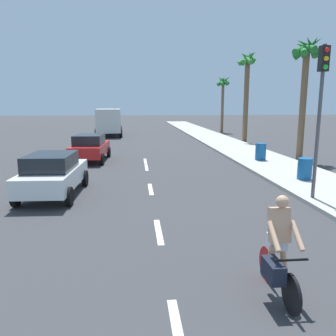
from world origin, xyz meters
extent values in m
plane|color=#38383A|center=(0.00, 20.00, 0.00)|extent=(160.00, 160.00, 0.00)
cube|color=#B2ADA3|center=(6.90, 22.00, 0.07)|extent=(3.60, 80.00, 0.14)
cube|color=white|center=(0.00, 4.32, 0.00)|extent=(0.16, 1.80, 0.01)
cube|color=white|center=(0.00, 8.42, 0.00)|extent=(0.16, 1.80, 0.01)
cube|color=white|center=(0.00, 12.96, 0.00)|extent=(0.16, 1.80, 0.01)
cube|color=white|center=(0.00, 17.62, 0.00)|extent=(0.16, 1.80, 0.01)
cube|color=white|center=(0.00, 19.64, 0.00)|extent=(0.16, 1.80, 0.01)
cylinder|color=black|center=(1.87, 4.68, 0.33)|extent=(0.05, 0.66, 0.66)
cylinder|color=red|center=(1.88, 5.73, 0.33)|extent=(0.05, 0.66, 0.66)
cube|color=black|center=(1.87, 5.20, 0.51)|extent=(0.04, 0.95, 0.04)
cylinder|color=black|center=(1.88, 5.41, 0.75)|extent=(0.03, 0.03, 0.48)
cube|color=black|center=(1.87, 4.76, 0.88)|extent=(0.56, 0.03, 0.03)
cube|color=tan|center=(1.87, 5.28, 1.28)|extent=(0.34, 0.32, 0.63)
sphere|color=tan|center=(1.87, 5.22, 1.71)|extent=(0.22, 0.22, 0.22)
cube|color=white|center=(1.87, 5.33, 0.95)|extent=(0.32, 0.22, 0.28)
cube|color=black|center=(1.65, 4.91, 0.63)|extent=(0.24, 0.52, 0.32)
cylinder|color=tan|center=(1.99, 5.28, 0.63)|extent=(0.11, 0.32, 0.62)
cylinder|color=tan|center=(1.75, 5.28, 0.63)|extent=(0.11, 0.20, 0.63)
cylinder|color=tan|center=(2.07, 5.02, 1.18)|extent=(0.09, 0.49, 0.41)
cylinder|color=tan|center=(1.67, 5.02, 1.18)|extent=(0.09, 0.49, 0.41)
cube|color=white|center=(-3.58, 12.43, 0.69)|extent=(1.90, 4.19, 0.64)
cube|color=black|center=(-3.59, 12.23, 1.29)|extent=(1.61, 2.20, 0.56)
cylinder|color=black|center=(-4.39, 13.87, 0.32)|extent=(0.21, 0.65, 0.64)
cylinder|color=black|center=(-2.66, 13.80, 0.32)|extent=(0.21, 0.65, 0.64)
cylinder|color=black|center=(-4.51, 11.07, 0.32)|extent=(0.21, 0.65, 0.64)
cylinder|color=black|center=(-2.78, 11.00, 0.32)|extent=(0.21, 0.65, 0.64)
cube|color=red|center=(-3.22, 20.09, 0.69)|extent=(2.00, 4.29, 0.64)
cube|color=black|center=(-3.23, 19.88, 1.29)|extent=(1.67, 2.27, 0.56)
cylinder|color=black|center=(-4.02, 21.57, 0.32)|extent=(0.22, 0.65, 0.64)
cylinder|color=black|center=(-2.26, 21.47, 0.32)|extent=(0.22, 0.65, 0.64)
cylinder|color=black|center=(-4.18, 18.72, 0.32)|extent=(0.22, 0.65, 0.64)
cylinder|color=black|center=(-2.41, 18.62, 0.32)|extent=(0.22, 0.65, 0.64)
cube|color=beige|center=(-3.37, 38.02, 1.20)|extent=(2.51, 2.45, 1.40)
cube|color=silver|center=(-3.23, 35.03, 1.65)|extent=(2.60, 4.27, 2.30)
cylinder|color=black|center=(-4.56, 37.83, 0.45)|extent=(0.32, 0.91, 0.90)
cylinder|color=black|center=(-2.17, 37.95, 0.45)|extent=(0.32, 0.91, 0.90)
cylinder|color=black|center=(-4.37, 33.94, 0.45)|extent=(0.32, 0.91, 0.90)
cylinder|color=black|center=(-1.98, 34.05, 0.45)|extent=(0.32, 0.91, 0.90)
cylinder|color=brown|center=(9.19, 19.11, 3.31)|extent=(0.37, 0.37, 6.63)
cone|color=#1E6B28|center=(9.44, 19.14, 6.48)|extent=(0.58, 1.40, 1.28)
cone|color=#1E6B28|center=(9.35, 19.31, 6.48)|extent=(1.52, 1.45, 1.42)
cone|color=#1E6B28|center=(9.10, 19.34, 6.48)|extent=(1.64, 1.10, 1.15)
cone|color=#1E6B28|center=(8.96, 19.21, 6.48)|extent=(0.90, 1.54, 1.36)
cone|color=#1E6B28|center=(8.99, 18.96, 6.48)|extent=(1.07, 1.43, 1.08)
cone|color=#1E6B28|center=(9.16, 18.86, 6.48)|extent=(1.54, 0.63, 1.08)
cone|color=#1E6B28|center=(9.33, 18.90, 6.48)|extent=(1.52, 1.26, 1.33)
cylinder|color=brown|center=(8.93, 28.61, 3.64)|extent=(0.42, 0.42, 7.27)
cone|color=#2D8433|center=(9.18, 28.59, 7.12)|extent=(0.54, 1.65, 1.17)
cone|color=#2D8433|center=(9.09, 28.80, 7.12)|extent=(1.37, 1.28, 1.36)
cone|color=#2D8433|center=(8.90, 28.86, 7.12)|extent=(1.60, 0.65, 1.38)
cone|color=#2D8433|center=(8.72, 28.75, 7.12)|extent=(1.07, 1.35, 1.34)
cone|color=#2D8433|center=(8.71, 28.49, 7.12)|extent=(1.03, 1.58, 1.45)
cone|color=#2D8433|center=(8.87, 28.37, 7.12)|extent=(1.47, 0.78, 1.09)
cone|color=#2D8433|center=(9.12, 28.45, 7.12)|extent=(1.23, 1.54, 1.19)
cylinder|color=brown|center=(9.59, 39.01, 3.04)|extent=(0.31, 0.31, 6.07)
cone|color=#1E6B28|center=(9.84, 38.99, 5.92)|extent=(0.51, 1.65, 0.90)
cone|color=#1E6B28|center=(9.74, 39.20, 5.92)|extent=(1.62, 1.56, 1.36)
cone|color=#1E6B28|center=(9.49, 39.23, 5.92)|extent=(1.38, 0.94, 1.34)
cone|color=#1E6B28|center=(9.34, 39.00, 5.92)|extent=(0.46, 1.48, 1.29)
cone|color=#1E6B28|center=(9.47, 38.79, 5.92)|extent=(1.36, 1.01, 1.30)
cone|color=#1E6B28|center=(9.70, 38.78, 5.92)|extent=(1.40, 1.00, 1.13)
cylinder|color=#4C4C51|center=(5.50, 10.71, 2.60)|extent=(0.12, 0.12, 5.20)
cube|color=black|center=(5.50, 10.71, 4.75)|extent=(0.28, 0.24, 0.80)
sphere|color=red|center=(5.50, 10.58, 5.00)|extent=(0.16, 0.16, 0.16)
sphere|color=gold|center=(5.50, 10.58, 4.74)|extent=(0.16, 0.16, 0.16)
sphere|color=green|center=(5.50, 10.58, 4.48)|extent=(0.16, 0.16, 0.16)
cylinder|color=#14518C|center=(6.62, 13.49, 0.60)|extent=(0.60, 0.60, 0.91)
cylinder|color=#14518C|center=(6.60, 18.59, 0.62)|extent=(0.60, 0.60, 0.96)
camera|label=1|loc=(-0.58, -0.05, 3.33)|focal=36.17mm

